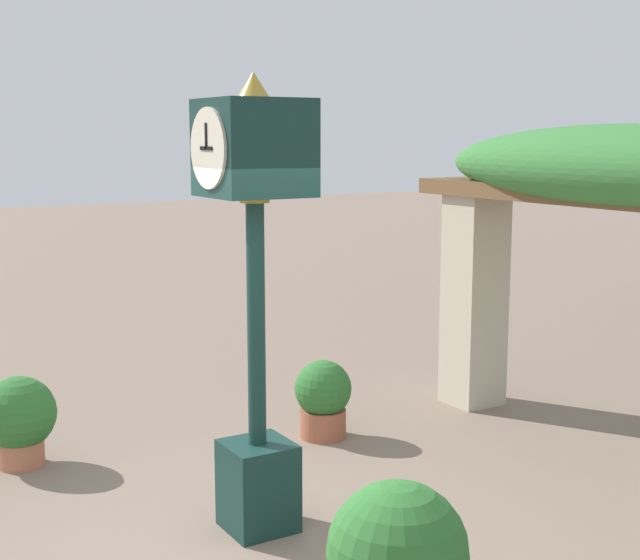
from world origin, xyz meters
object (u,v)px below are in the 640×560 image
(potted_plant_far_left, at_px, (19,418))
(potted_plant_near_right, at_px, (323,397))
(pedestal_clock, at_px, (255,262))
(potted_plant_near_left, at_px, (397,557))

(potted_plant_far_left, bearing_deg, potted_plant_near_right, 74.71)
(pedestal_clock, distance_m, potted_plant_far_left, 2.78)
(potted_plant_near_right, height_order, potted_plant_far_left, potted_plant_far_left)
(potted_plant_far_left, bearing_deg, pedestal_clock, 28.81)
(pedestal_clock, height_order, potted_plant_near_right, pedestal_clock)
(potted_plant_near_left, distance_m, potted_plant_far_left, 3.86)
(pedestal_clock, bearing_deg, potted_plant_near_right, 135.45)
(potted_plant_near_left, relative_size, potted_plant_near_right, 1.24)
(pedestal_clock, distance_m, potted_plant_near_right, 2.46)
(potted_plant_near_right, distance_m, potted_plant_far_left, 2.60)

